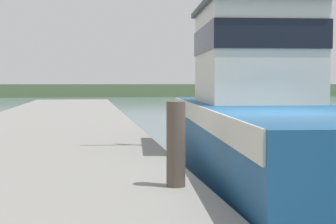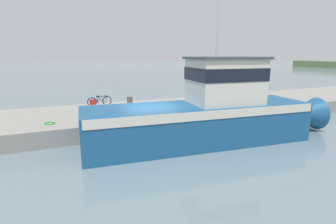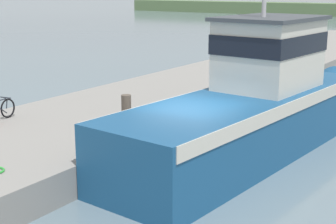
{
  "view_description": "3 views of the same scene",
  "coord_description": "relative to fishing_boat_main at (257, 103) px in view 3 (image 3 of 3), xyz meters",
  "views": [
    {
      "loc": [
        -3.06,
        -8.15,
        2.45
      ],
      "look_at": [
        -1.66,
        0.89,
        1.92
      ],
      "focal_mm": 55.0,
      "sensor_mm": 36.0,
      "label": 1
    },
    {
      "loc": [
        11.75,
        -4.19,
        4.4
      ],
      "look_at": [
        -0.3,
        1.0,
        1.5
      ],
      "focal_mm": 28.0,
      "sensor_mm": 36.0,
      "label": 2
    },
    {
      "loc": [
        7.23,
        -12.04,
        5.25
      ],
      "look_at": [
        -0.91,
        0.3,
        1.59
      ],
      "focal_mm": 55.0,
      "sensor_mm": 36.0,
      "label": 3
    }
  ],
  "objects": [
    {
      "name": "dock_pier",
      "position": [
        -5.27,
        -2.94,
        -1.12
      ],
      "size": [
        6.38,
        80.0,
        0.88
      ],
      "primitive_type": "cube",
      "color": "gray",
      "rests_on": "ground_plane"
    },
    {
      "name": "mooring_post",
      "position": [
        -2.54,
        -3.53,
        -0.04
      ],
      "size": [
        0.28,
        0.28,
        1.28
      ],
      "primitive_type": "cylinder",
      "color": "#51473D",
      "rests_on": "dock_pier"
    },
    {
      "name": "fishing_boat_main",
      "position": [
        0.0,
        0.0,
        0.0
      ],
      "size": [
        4.03,
        13.44,
        9.15
      ],
      "rotation": [
        0.0,
        0.0,
        -0.09
      ],
      "color": "navy",
      "rests_on": "ground_plane"
    },
    {
      "name": "ground_plane",
      "position": [
        -0.77,
        -2.94,
        -1.56
      ],
      "size": [
        320.0,
        320.0,
        0.0
      ],
      "primitive_type": "plane",
      "color": "slate"
    }
  ]
}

